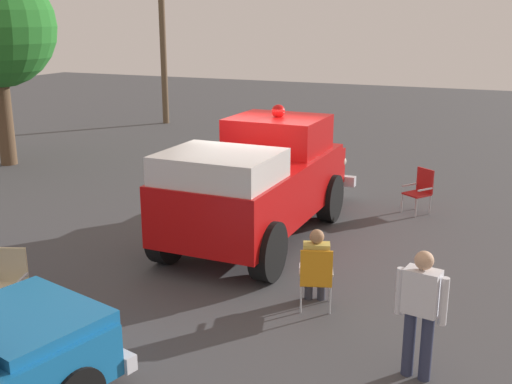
{
  "coord_description": "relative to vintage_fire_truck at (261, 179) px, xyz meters",
  "views": [
    {
      "loc": [
        -4.91,
        11.13,
        4.33
      ],
      "look_at": [
        -0.24,
        0.3,
        0.99
      ],
      "focal_mm": 43.43,
      "sensor_mm": 36.0,
      "label": 1
    }
  ],
  "objects": [
    {
      "name": "ground_plane",
      "position": [
        0.24,
        -0.06,
        -1.2
      ],
      "size": [
        60.0,
        60.0,
        0.0
      ],
      "primitive_type": "plane",
      "color": "#424244"
    },
    {
      "name": "vintage_fire_truck",
      "position": [
        0.0,
        0.0,
        0.0
      ],
      "size": [
        2.36,
        5.97,
        2.59
      ],
      "color": "black",
      "rests_on": "ground"
    },
    {
      "name": "lawn_chair_near_truck",
      "position": [
        -2.08,
        2.77,
        -0.61
      ],
      "size": [
        0.63,
        0.63,
        1.02
      ],
      "color": "#B7BABF",
      "rests_on": "ground"
    },
    {
      "name": "lawn_chair_by_car",
      "position": [
        -2.74,
        -2.91,
        -0.61
      ],
      "size": [
        0.68,
        0.68,
        1.02
      ],
      "color": "#B7BABF",
      "rests_on": "ground"
    },
    {
      "name": "lawn_chair_spare",
      "position": [
        2.09,
        4.7,
        -0.61
      ],
      "size": [
        0.64,
        0.64,
        1.02
      ],
      "color": "#B7BABF",
      "rests_on": "ground"
    },
    {
      "name": "spectator_seated",
      "position": [
        -2.04,
        2.65,
        -0.5
      ],
      "size": [
        0.52,
        0.62,
        1.29
      ],
      "color": "#383842",
      "rests_on": "ground"
    },
    {
      "name": "spectator_standing",
      "position": [
        -3.8,
        4.02,
        -0.23
      ],
      "size": [
        0.65,
        0.33,
        1.68
      ],
      "color": "#2D334C",
      "rests_on": "ground"
    },
    {
      "name": "utility_pole",
      "position": [
        9.19,
        -11.42,
        2.32
      ],
      "size": [
        1.69,
        0.47,
        6.76
      ],
      "color": "brown",
      "rests_on": "ground"
    }
  ]
}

